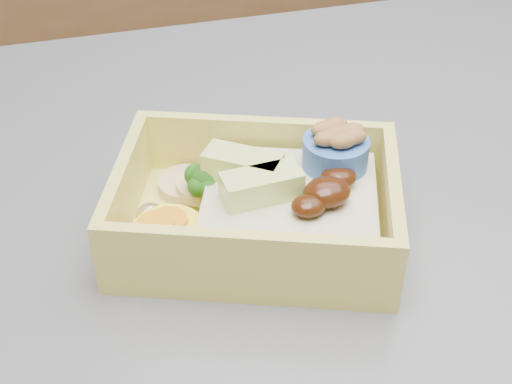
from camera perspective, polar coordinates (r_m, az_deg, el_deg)
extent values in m
cube|color=brown|center=(1.78, -6.25, 11.11)|extent=(3.20, 0.60, 0.90)
cube|color=#37373C|center=(0.51, 19.61, -6.97)|extent=(1.24, 0.84, 0.04)
cube|color=#E1D25D|center=(0.48, 0.00, -2.96)|extent=(0.22, 0.19, 0.01)
cube|color=#E1D25D|center=(0.52, 0.61, 3.73)|extent=(0.17, 0.07, 0.04)
cube|color=#E1D25D|center=(0.42, -0.76, -5.70)|extent=(0.17, 0.07, 0.04)
cube|color=#E1D25D|center=(0.47, 10.71, -1.07)|extent=(0.05, 0.11, 0.04)
cube|color=#E1D25D|center=(0.48, -10.43, 0.09)|extent=(0.05, 0.11, 0.04)
cube|color=tan|center=(0.47, 2.71, -1.42)|extent=(0.14, 0.14, 0.03)
ellipsoid|color=black|center=(0.45, 5.71, 0.00)|extent=(0.04, 0.04, 0.02)
ellipsoid|color=black|center=(0.47, 6.59, 1.16)|extent=(0.03, 0.03, 0.01)
ellipsoid|color=black|center=(0.44, 4.23, -1.11)|extent=(0.03, 0.03, 0.01)
cube|color=#CEEA7A|center=(0.45, 0.44, 0.52)|extent=(0.05, 0.03, 0.02)
cube|color=#CEEA7A|center=(0.47, -1.08, 2.10)|extent=(0.05, 0.05, 0.02)
cylinder|color=#6EAB5C|center=(0.49, -4.00, -0.55)|extent=(0.01, 0.01, 0.02)
sphere|color=#215A14|center=(0.48, -4.09, 1.17)|extent=(0.02, 0.02, 0.02)
sphere|color=#215A14|center=(0.48, -3.05, 1.21)|extent=(0.02, 0.02, 0.02)
sphere|color=#215A14|center=(0.49, -4.82, 1.37)|extent=(0.02, 0.02, 0.02)
sphere|color=#215A14|center=(0.48, -3.83, 0.35)|extent=(0.01, 0.01, 0.01)
sphere|color=#215A14|center=(0.48, -4.66, 0.47)|extent=(0.01, 0.01, 0.01)
sphere|color=#215A14|center=(0.49, -3.92, 1.52)|extent=(0.01, 0.01, 0.01)
cylinder|color=yellow|center=(0.46, -6.95, -3.67)|extent=(0.04, 0.04, 0.02)
cylinder|color=orange|center=(0.45, -7.00, -2.26)|extent=(0.02, 0.02, 0.00)
cylinder|color=orange|center=(0.45, -8.08, -2.58)|extent=(0.02, 0.02, 0.00)
cylinder|color=tan|center=(0.51, -5.56, 0.60)|extent=(0.04, 0.04, 0.01)
cylinder|color=tan|center=(0.50, -4.11, 0.56)|extent=(0.04, 0.04, 0.01)
ellipsoid|color=silver|center=(0.51, -1.85, 1.45)|extent=(0.02, 0.02, 0.02)
ellipsoid|color=silver|center=(0.48, -8.42, -1.99)|extent=(0.02, 0.02, 0.02)
cylinder|color=#365EB8|center=(0.48, 6.38, 3.14)|extent=(0.04, 0.04, 0.02)
ellipsoid|color=brown|center=(0.48, 6.50, 4.67)|extent=(0.02, 0.02, 0.01)
ellipsoid|color=brown|center=(0.48, 7.60, 4.87)|extent=(0.02, 0.02, 0.01)
ellipsoid|color=brown|center=(0.48, 5.53, 5.05)|extent=(0.02, 0.02, 0.01)
ellipsoid|color=brown|center=(0.47, 7.00, 4.10)|extent=(0.02, 0.02, 0.01)
ellipsoid|color=brown|center=(0.47, 5.76, 4.31)|extent=(0.02, 0.02, 0.01)
ellipsoid|color=brown|center=(0.47, 7.73, 4.39)|extent=(0.02, 0.02, 0.01)
ellipsoid|color=brown|center=(0.48, 6.26, 5.33)|extent=(0.02, 0.02, 0.01)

